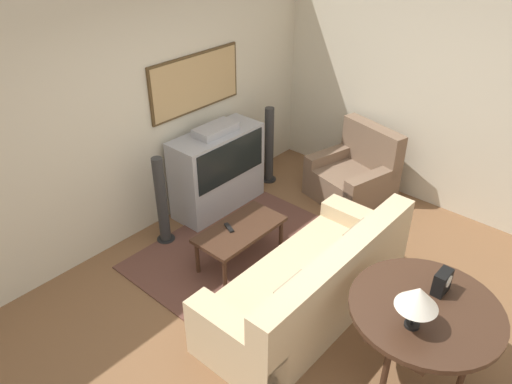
# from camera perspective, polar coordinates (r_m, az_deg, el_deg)

# --- Properties ---
(ground_plane) EXTENTS (12.00, 12.00, 0.00)m
(ground_plane) POSITION_cam_1_polar(r_m,az_deg,el_deg) (4.89, 4.25, -13.12)
(ground_plane) COLOR brown
(wall_back) EXTENTS (12.00, 0.10, 2.70)m
(wall_back) POSITION_cam_1_polar(r_m,az_deg,el_deg) (5.44, -13.22, 8.35)
(wall_back) COLOR beige
(wall_back) RESTS_ON ground_plane
(wall_right) EXTENTS (0.06, 12.00, 2.70)m
(wall_right) POSITION_cam_1_polar(r_m,az_deg,el_deg) (6.17, 20.19, 10.03)
(wall_right) COLOR beige
(wall_right) RESTS_ON ground_plane
(area_rug) EXTENTS (2.21, 1.73, 0.01)m
(area_rug) POSITION_cam_1_polar(r_m,az_deg,el_deg) (5.50, -1.40, -6.92)
(area_rug) COLOR brown
(area_rug) RESTS_ON ground_plane
(tv) EXTENTS (1.16, 0.49, 1.09)m
(tv) POSITION_cam_1_polar(r_m,az_deg,el_deg) (6.01, -4.41, 2.54)
(tv) COLOR #9E9EA3
(tv) RESTS_ON ground_plane
(couch) EXTENTS (2.19, 0.91, 0.87)m
(couch) POSITION_cam_1_polar(r_m,az_deg,el_deg) (4.67, 6.35, -10.66)
(couch) COLOR #CCB289
(couch) RESTS_ON ground_plane
(armchair) EXTENTS (1.01, 1.07, 0.93)m
(armchair) POSITION_cam_1_polar(r_m,az_deg,el_deg) (6.41, 11.10, 1.70)
(armchair) COLOR brown
(armchair) RESTS_ON ground_plane
(coffee_table) EXTENTS (0.96, 0.49, 0.43)m
(coffee_table) POSITION_cam_1_polar(r_m,az_deg,el_deg) (5.17, -1.82, -4.58)
(coffee_table) COLOR #3D2619
(coffee_table) RESTS_ON ground_plane
(console_table) EXTENTS (1.15, 1.15, 0.76)m
(console_table) POSITION_cam_1_polar(r_m,az_deg,el_deg) (4.06, 18.80, -13.04)
(console_table) COLOR #3D2619
(console_table) RESTS_ON ground_plane
(table_lamp) EXTENTS (0.30, 0.30, 0.36)m
(table_lamp) POSITION_cam_1_polar(r_m,az_deg,el_deg) (3.67, 18.02, -11.44)
(table_lamp) COLOR black
(table_lamp) RESTS_ON console_table
(mantel_clock) EXTENTS (0.17, 0.10, 0.19)m
(mantel_clock) POSITION_cam_1_polar(r_m,az_deg,el_deg) (4.12, 20.51, -9.62)
(mantel_clock) COLOR black
(mantel_clock) RESTS_ON console_table
(remote) EXTENTS (0.10, 0.16, 0.02)m
(remote) POSITION_cam_1_polar(r_m,az_deg,el_deg) (5.13, -3.11, -4.08)
(remote) COLOR black
(remote) RESTS_ON coffee_table
(speaker_tower_left) EXTENTS (0.20, 0.20, 1.05)m
(speaker_tower_left) POSITION_cam_1_polar(r_m,az_deg,el_deg) (5.50, -10.71, -1.26)
(speaker_tower_left) COLOR black
(speaker_tower_left) RESTS_ON ground_plane
(speaker_tower_right) EXTENTS (0.20, 0.20, 1.05)m
(speaker_tower_right) POSITION_cam_1_polar(r_m,az_deg,el_deg) (6.57, 1.50, 5.14)
(speaker_tower_right) COLOR black
(speaker_tower_right) RESTS_ON ground_plane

